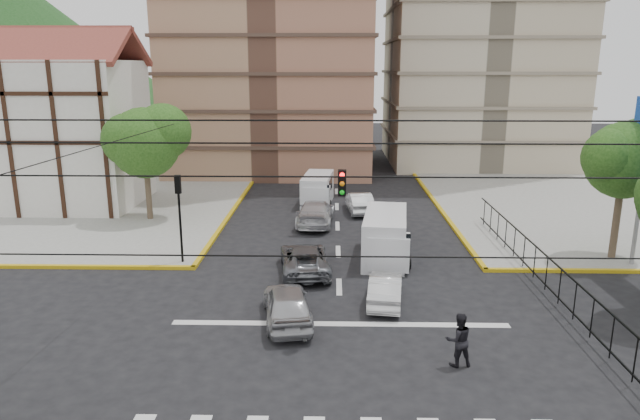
{
  "coord_description": "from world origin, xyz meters",
  "views": [
    {
      "loc": [
        -0.33,
        -19.01,
        9.69
      ],
      "look_at": [
        -0.82,
        3.31,
        4.0
      ],
      "focal_mm": 32.0,
      "sensor_mm": 36.0,
      "label": 1
    }
  ],
  "objects_px": {
    "van_left_lane": "(317,191)",
    "car_silver_front_left": "(287,304)",
    "pedestrian_crosswalk": "(459,340)",
    "traffic_light_nw": "(179,204)",
    "car_white_front_right": "(385,288)",
    "van_right_lane": "(386,238)"
  },
  "relations": [
    {
      "from": "van_left_lane",
      "to": "car_silver_front_left",
      "type": "relative_size",
      "value": 1.12
    },
    {
      "from": "car_silver_front_left",
      "to": "pedestrian_crosswalk",
      "type": "distance_m",
      "value": 6.71
    },
    {
      "from": "traffic_light_nw",
      "to": "car_silver_front_left",
      "type": "relative_size",
      "value": 1.01
    },
    {
      "from": "car_silver_front_left",
      "to": "traffic_light_nw",
      "type": "bearing_deg",
      "value": -57.57
    },
    {
      "from": "traffic_light_nw",
      "to": "pedestrian_crosswalk",
      "type": "xyz_separation_m",
      "value": [
        11.66,
        -9.62,
        -2.19
      ]
    },
    {
      "from": "van_left_lane",
      "to": "car_white_front_right",
      "type": "relative_size",
      "value": 1.28
    },
    {
      "from": "car_silver_front_left",
      "to": "pedestrian_crosswalk",
      "type": "bearing_deg",
      "value": 142.13
    },
    {
      "from": "car_white_front_right",
      "to": "pedestrian_crosswalk",
      "type": "distance_m",
      "value": 5.51
    },
    {
      "from": "van_right_lane",
      "to": "van_left_lane",
      "type": "xyz_separation_m",
      "value": [
        -3.78,
        11.85,
        -0.12
      ]
    },
    {
      "from": "traffic_light_nw",
      "to": "car_silver_front_left",
      "type": "xyz_separation_m",
      "value": [
        5.75,
        -6.42,
        -2.37
      ]
    },
    {
      "from": "traffic_light_nw",
      "to": "pedestrian_crosswalk",
      "type": "height_order",
      "value": "traffic_light_nw"
    },
    {
      "from": "van_left_lane",
      "to": "pedestrian_crosswalk",
      "type": "relative_size",
      "value": 2.64
    },
    {
      "from": "car_white_front_right",
      "to": "pedestrian_crosswalk",
      "type": "height_order",
      "value": "pedestrian_crosswalk"
    },
    {
      "from": "traffic_light_nw",
      "to": "car_silver_front_left",
      "type": "distance_m",
      "value": 8.94
    },
    {
      "from": "traffic_light_nw",
      "to": "van_right_lane",
      "type": "relative_size",
      "value": 0.8
    },
    {
      "from": "pedestrian_crosswalk",
      "to": "van_right_lane",
      "type": "bearing_deg",
      "value": -92.28
    },
    {
      "from": "van_right_lane",
      "to": "car_white_front_right",
      "type": "height_order",
      "value": "van_right_lane"
    },
    {
      "from": "van_right_lane",
      "to": "car_white_front_right",
      "type": "relative_size",
      "value": 1.44
    },
    {
      "from": "car_white_front_right",
      "to": "van_right_lane",
      "type": "bearing_deg",
      "value": -87.73
    },
    {
      "from": "car_white_front_right",
      "to": "car_silver_front_left",
      "type": "bearing_deg",
      "value": 33.46
    },
    {
      "from": "traffic_light_nw",
      "to": "car_silver_front_left",
      "type": "height_order",
      "value": "traffic_light_nw"
    },
    {
      "from": "pedestrian_crosswalk",
      "to": "car_silver_front_left",
      "type": "bearing_deg",
      "value": -38.66
    }
  ]
}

